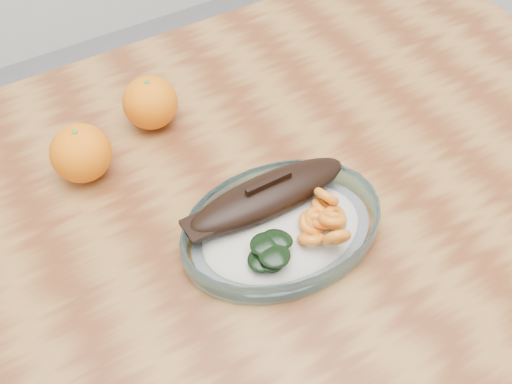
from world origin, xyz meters
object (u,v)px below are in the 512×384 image
orange_left (81,153)px  orange_right (150,103)px  dining_table (242,271)px  plated_meal (281,225)px

orange_left → orange_right: orange_left is taller
orange_left → orange_right: size_ratio=1.03×
dining_table → orange_right: size_ratio=16.12×
plated_meal → orange_right: size_ratio=6.36×
dining_table → orange_right: orange_right is taller
dining_table → plated_meal: 0.13m
dining_table → orange_left: orange_left is taller
dining_table → orange_right: (-0.02, 0.22, 0.14)m
dining_table → orange_left: bearing=127.0°
plated_meal → orange_left: size_ratio=6.19×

